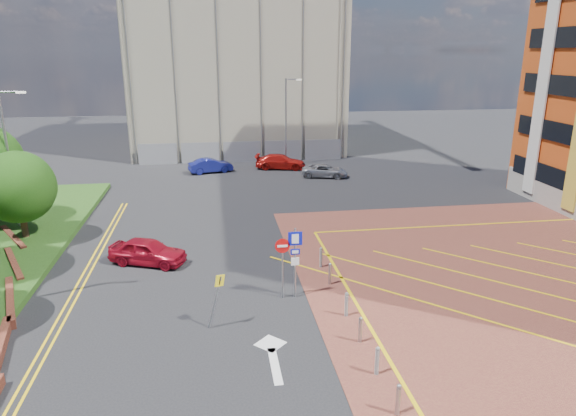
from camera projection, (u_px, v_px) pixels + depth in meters
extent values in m
plane|color=black|center=(287.00, 308.00, 21.59)|extent=(140.00, 140.00, 0.00)
cube|color=brown|center=(10.00, 301.00, 21.79)|extent=(1.86, 4.43, 0.40)
cube|color=brown|center=(14.00, 265.00, 25.41)|extent=(2.29, 4.27, 0.40)
cube|color=brown|center=(13.00, 239.00, 28.99)|extent=(2.69, 4.06, 0.40)
cylinder|color=#3D2B1C|center=(24.00, 221.00, 28.79)|extent=(0.36, 0.36, 1.80)
sphere|color=#15390D|center=(18.00, 187.00, 28.21)|extent=(4.00, 4.00, 4.00)
cylinder|color=#9EA0A8|center=(9.00, 161.00, 29.63)|extent=(0.16, 0.16, 8.00)
cylinder|color=#9EA0A8|center=(9.00, 92.00, 28.58)|extent=(1.20, 0.10, 0.10)
cube|color=silver|center=(21.00, 92.00, 28.67)|extent=(0.50, 0.15, 0.12)
cylinder|color=#9EA0A8|center=(286.00, 123.00, 47.44)|extent=(0.16, 0.16, 8.00)
cylinder|color=#9EA0A8|center=(292.00, 79.00, 46.38)|extent=(1.20, 0.10, 0.10)
cube|color=silver|center=(299.00, 80.00, 46.47)|extent=(0.50, 0.15, 0.12)
cylinder|color=#9EA0A8|center=(295.00, 263.00, 22.13)|extent=(0.10, 0.10, 3.20)
cube|color=#0912A7|center=(295.00, 239.00, 21.76)|extent=(0.60, 0.04, 0.60)
cube|color=white|center=(295.00, 239.00, 21.74)|extent=(0.30, 0.02, 0.42)
cube|color=#0912A7|center=(295.00, 252.00, 21.94)|extent=(0.40, 0.04, 0.25)
cube|color=white|center=(295.00, 252.00, 21.92)|extent=(0.28, 0.02, 0.14)
cube|color=white|center=(295.00, 261.00, 22.07)|extent=(0.35, 0.04, 0.35)
cylinder|color=#9EA0A8|center=(282.00, 269.00, 22.13)|extent=(0.08, 0.08, 2.70)
cylinder|color=red|center=(282.00, 246.00, 21.77)|extent=(0.64, 0.04, 0.64)
cube|color=white|center=(282.00, 246.00, 21.75)|extent=(0.44, 0.02, 0.10)
cylinder|color=#9EA0A8|center=(215.00, 302.00, 19.80)|extent=(0.62, 0.08, 2.15)
cube|color=yellow|center=(220.00, 281.00, 19.53)|extent=(0.42, 0.42, 0.55)
cylinder|color=#9EA0A8|center=(398.00, 401.00, 15.15)|extent=(0.14, 0.14, 0.90)
cylinder|color=black|center=(377.00, 362.00, 17.04)|extent=(0.14, 0.14, 0.90)
cylinder|color=#9EA0A8|center=(360.00, 331.00, 18.93)|extent=(0.14, 0.14, 0.90)
cylinder|color=black|center=(346.00, 306.00, 20.82)|extent=(0.14, 0.14, 0.90)
cylinder|color=#9EA0A8|center=(330.00, 275.00, 23.66)|extent=(0.14, 0.14, 0.90)
cylinder|color=black|center=(321.00, 258.00, 25.55)|extent=(0.14, 0.14, 0.90)
cube|color=#ABA28C|center=(234.00, 45.00, 56.16)|extent=(21.20, 19.20, 22.00)
cube|color=gray|center=(252.00, 151.00, 49.79)|extent=(21.60, 0.06, 2.00)
imported|color=maroon|center=(148.00, 251.00, 25.94)|extent=(4.20, 2.89, 1.33)
imported|color=navy|center=(211.00, 166.00, 45.41)|extent=(4.05, 2.25, 1.27)
imported|color=#B6150F|center=(281.00, 162.00, 46.85)|extent=(4.85, 2.81, 1.32)
imported|color=#9D9EA4|center=(325.00, 171.00, 43.83)|extent=(4.25, 2.78, 1.09)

